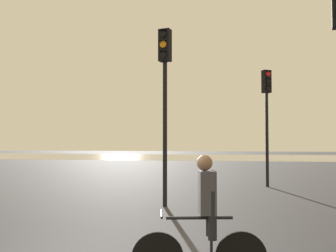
{
  "coord_description": "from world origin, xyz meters",
  "views": [
    {
      "loc": [
        2.04,
        -4.95,
        1.8
      ],
      "look_at": [
        0.5,
        5.0,
        2.2
      ],
      "focal_mm": 40.0,
      "sensor_mm": 36.0,
      "label": 1
    }
  ],
  "objects": [
    {
      "name": "water_strip",
      "position": [
        0.0,
        36.84,
        0.0
      ],
      "size": [
        80.0,
        16.0,
        0.01
      ],
      "primitive_type": "cube",
      "color": "gray",
      "rests_on": "ground"
    },
    {
      "name": "traffic_light_far_right",
      "position": [
        3.65,
        10.18,
        3.19
      ],
      "size": [
        0.39,
        0.41,
        4.6
      ],
      "rotation": [
        0.0,
        0.0,
        3.61
      ],
      "color": "black",
      "rests_on": "ground"
    },
    {
      "name": "traffic_light_center",
      "position": [
        0.38,
        5.22,
        3.38
      ],
      "size": [
        0.37,
        0.39,
        4.91
      ],
      "rotation": [
        0.0,
        0.0,
        2.89
      ],
      "color": "black",
      "rests_on": "ground"
    },
    {
      "name": "cyclist",
      "position": [
        1.77,
        -0.2,
        0.82
      ],
      "size": [
        1.69,
        0.5,
        1.62
      ],
      "rotation": [
        0.0,
        0.0,
        1.75
      ],
      "color": "black",
      "rests_on": "ground"
    }
  ]
}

